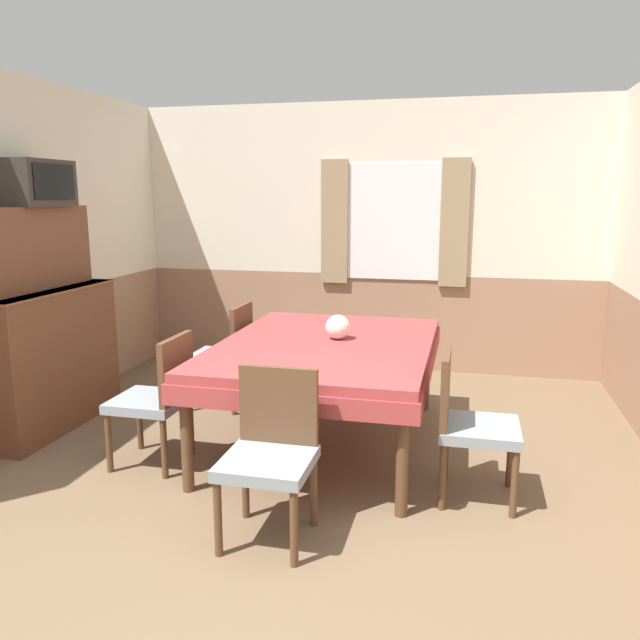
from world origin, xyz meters
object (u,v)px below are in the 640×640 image
(chair_right_near, at_px, (468,420))
(sideboard, at_px, (42,335))
(dining_table, at_px, (326,356))
(tv, at_px, (37,183))
(vase, at_px, (338,327))
(chair_left_near, at_px, (158,395))
(chair_left_far, at_px, (227,351))
(chair_head_near, at_px, (271,448))

(chair_right_near, xyz_separation_m, sideboard, (-3.08, 0.43, 0.24))
(sideboard, bearing_deg, dining_table, 4.13)
(dining_table, height_order, tv, tv)
(dining_table, bearing_deg, vase, 57.82)
(dining_table, height_order, sideboard, sideboard)
(dining_table, distance_m, chair_left_near, 1.14)
(dining_table, distance_m, sideboard, 2.12)
(chair_left_far, bearing_deg, chair_head_near, -152.00)
(vase, bearing_deg, tv, -175.76)
(chair_right_near, bearing_deg, chair_left_far, -121.16)
(chair_left_near, distance_m, tv, 1.84)
(chair_left_far, distance_m, vase, 1.19)
(dining_table, xyz_separation_m, sideboard, (-2.12, -0.15, 0.07))
(chair_left_far, height_order, sideboard, sideboard)
(sideboard, xyz_separation_m, tv, (0.00, 0.09, 1.10))
(chair_left_near, distance_m, sideboard, 1.25)
(chair_left_near, distance_m, chair_head_near, 1.16)
(chair_left_near, bearing_deg, chair_right_near, -90.00)
(chair_right_near, bearing_deg, chair_left_near, -90.00)
(dining_table, relative_size, chair_left_far, 2.32)
(tv, height_order, vase, tv)
(dining_table, bearing_deg, sideboard, -175.87)
(chair_head_near, xyz_separation_m, tv, (-2.12, 1.17, 1.34))
(chair_head_near, bearing_deg, dining_table, -90.00)
(tv, bearing_deg, chair_right_near, -9.60)
(dining_table, xyz_separation_m, chair_left_far, (-0.96, 0.58, -0.17))
(chair_head_near, distance_m, vase, 1.38)
(chair_right_near, bearing_deg, dining_table, -121.16)
(dining_table, height_order, chair_right_near, chair_right_near)
(chair_right_near, xyz_separation_m, chair_left_near, (-1.93, 0.00, 0.00))
(chair_right_near, xyz_separation_m, tv, (-3.08, 0.52, 1.34))
(dining_table, xyz_separation_m, vase, (0.06, 0.10, 0.18))
(tv, bearing_deg, chair_head_near, -28.92)
(dining_table, relative_size, chair_head_near, 2.32)
(chair_right_near, distance_m, tv, 3.40)
(sideboard, height_order, tv, tv)
(dining_table, xyz_separation_m, chair_head_near, (-0.00, -1.23, -0.17))
(chair_left_near, height_order, chair_left_far, same)
(tv, bearing_deg, chair_left_near, -24.35)
(dining_table, bearing_deg, chair_right_near, -31.16)
(dining_table, relative_size, chair_right_near, 2.32)
(dining_table, relative_size, sideboard, 1.21)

